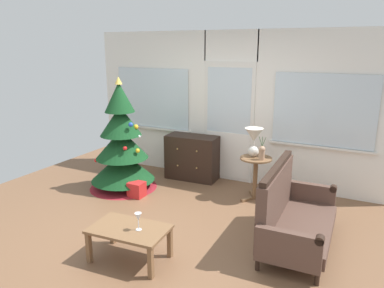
{
  "coord_description": "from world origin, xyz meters",
  "views": [
    {
      "loc": [
        2.22,
        -3.76,
        2.28
      ],
      "look_at": [
        0.05,
        0.55,
        1.0
      ],
      "focal_mm": 34.43,
      "sensor_mm": 36.0,
      "label": 1
    }
  ],
  "objects_px": {
    "settee_sofa": "(291,214)",
    "gift_box": "(137,189)",
    "coffee_table": "(129,232)",
    "christmas_tree": "(122,149)",
    "side_table": "(256,170)",
    "wine_glass": "(138,218)",
    "table_lamp": "(254,138)",
    "flower_vase": "(262,152)",
    "dresser_cabinet": "(192,157)"
  },
  "relations": [
    {
      "from": "flower_vase",
      "to": "coffee_table",
      "type": "bearing_deg",
      "value": -110.45
    },
    {
      "from": "side_table",
      "to": "flower_vase",
      "type": "height_order",
      "value": "flower_vase"
    },
    {
      "from": "christmas_tree",
      "to": "side_table",
      "type": "relative_size",
      "value": 2.77
    },
    {
      "from": "dresser_cabinet",
      "to": "side_table",
      "type": "height_order",
      "value": "dresser_cabinet"
    },
    {
      "from": "dresser_cabinet",
      "to": "side_table",
      "type": "xyz_separation_m",
      "value": [
        1.27,
        -0.38,
        0.08
      ]
    },
    {
      "from": "table_lamp",
      "to": "flower_vase",
      "type": "distance_m",
      "value": 0.25
    },
    {
      "from": "settee_sofa",
      "to": "gift_box",
      "type": "distance_m",
      "value": 2.49
    },
    {
      "from": "side_table",
      "to": "wine_glass",
      "type": "bearing_deg",
      "value": -104.94
    },
    {
      "from": "dresser_cabinet",
      "to": "settee_sofa",
      "type": "distance_m",
      "value": 2.53
    },
    {
      "from": "dresser_cabinet",
      "to": "flower_vase",
      "type": "relative_size",
      "value": 2.63
    },
    {
      "from": "dresser_cabinet",
      "to": "coffee_table",
      "type": "bearing_deg",
      "value": -78.02
    },
    {
      "from": "settee_sofa",
      "to": "table_lamp",
      "type": "height_order",
      "value": "table_lamp"
    },
    {
      "from": "coffee_table",
      "to": "gift_box",
      "type": "distance_m",
      "value": 1.79
    },
    {
      "from": "coffee_table",
      "to": "side_table",
      "type": "bearing_deg",
      "value": 72.34
    },
    {
      "from": "flower_vase",
      "to": "gift_box",
      "type": "bearing_deg",
      "value": -158.72
    },
    {
      "from": "settee_sofa",
      "to": "dresser_cabinet",
      "type": "bearing_deg",
      "value": 144.08
    },
    {
      "from": "table_lamp",
      "to": "christmas_tree",
      "type": "bearing_deg",
      "value": -164.67
    },
    {
      "from": "dresser_cabinet",
      "to": "flower_vase",
      "type": "distance_m",
      "value": 1.49
    },
    {
      "from": "coffee_table",
      "to": "wine_glass",
      "type": "distance_m",
      "value": 0.23
    },
    {
      "from": "side_table",
      "to": "gift_box",
      "type": "xyz_separation_m",
      "value": [
        -1.67,
        -0.75,
        -0.35
      ]
    },
    {
      "from": "side_table",
      "to": "wine_glass",
      "type": "xyz_separation_m",
      "value": [
        -0.6,
        -2.24,
        0.05
      ]
    },
    {
      "from": "wine_glass",
      "to": "coffee_table",
      "type": "bearing_deg",
      "value": -175.29
    },
    {
      "from": "side_table",
      "to": "gift_box",
      "type": "bearing_deg",
      "value": -155.84
    },
    {
      "from": "table_lamp",
      "to": "gift_box",
      "type": "bearing_deg",
      "value": -153.89
    },
    {
      "from": "christmas_tree",
      "to": "coffee_table",
      "type": "distance_m",
      "value": 2.24
    },
    {
      "from": "dresser_cabinet",
      "to": "christmas_tree",
      "type": "bearing_deg",
      "value": -132.57
    },
    {
      "from": "flower_vase",
      "to": "table_lamp",
      "type": "bearing_deg",
      "value": 147.99
    },
    {
      "from": "christmas_tree",
      "to": "flower_vase",
      "type": "height_order",
      "value": "christmas_tree"
    },
    {
      "from": "table_lamp",
      "to": "coffee_table",
      "type": "relative_size",
      "value": 0.5
    },
    {
      "from": "gift_box",
      "to": "wine_glass",
      "type": "bearing_deg",
      "value": -54.0
    },
    {
      "from": "side_table",
      "to": "coffee_table",
      "type": "height_order",
      "value": "side_table"
    },
    {
      "from": "side_table",
      "to": "gift_box",
      "type": "height_order",
      "value": "side_table"
    },
    {
      "from": "coffee_table",
      "to": "table_lamp",
      "type": "bearing_deg",
      "value": 74.01
    },
    {
      "from": "side_table",
      "to": "settee_sofa",
      "type": "bearing_deg",
      "value": -54.84
    },
    {
      "from": "flower_vase",
      "to": "side_table",
      "type": "bearing_deg",
      "value": 149.04
    },
    {
      "from": "wine_glass",
      "to": "gift_box",
      "type": "xyz_separation_m",
      "value": [
        -1.08,
        1.48,
        -0.4
      ]
    },
    {
      "from": "dresser_cabinet",
      "to": "flower_vase",
      "type": "height_order",
      "value": "flower_vase"
    },
    {
      "from": "coffee_table",
      "to": "christmas_tree",
      "type": "bearing_deg",
      "value": 128.86
    },
    {
      "from": "christmas_tree",
      "to": "side_table",
      "type": "xyz_separation_m",
      "value": [
        2.1,
        0.52,
        -0.19
      ]
    },
    {
      "from": "side_table",
      "to": "coffee_table",
      "type": "distance_m",
      "value": 2.36
    },
    {
      "from": "side_table",
      "to": "wine_glass",
      "type": "height_order",
      "value": "side_table"
    },
    {
      "from": "wine_glass",
      "to": "gift_box",
      "type": "bearing_deg",
      "value": 126.0
    },
    {
      "from": "christmas_tree",
      "to": "wine_glass",
      "type": "height_order",
      "value": "christmas_tree"
    },
    {
      "from": "side_table",
      "to": "table_lamp",
      "type": "xyz_separation_m",
      "value": [
        -0.06,
        0.04,
        0.47
      ]
    },
    {
      "from": "side_table",
      "to": "flower_vase",
      "type": "relative_size",
      "value": 1.89
    },
    {
      "from": "dresser_cabinet",
      "to": "flower_vase",
      "type": "xyz_separation_m",
      "value": [
        1.37,
        -0.44,
        0.39
      ]
    },
    {
      "from": "flower_vase",
      "to": "gift_box",
      "type": "xyz_separation_m",
      "value": [
        -1.77,
        -0.69,
        -0.66
      ]
    },
    {
      "from": "coffee_table",
      "to": "settee_sofa",
      "type": "bearing_deg",
      "value": 37.63
    },
    {
      "from": "christmas_tree",
      "to": "settee_sofa",
      "type": "bearing_deg",
      "value": -11.34
    },
    {
      "from": "settee_sofa",
      "to": "side_table",
      "type": "xyz_separation_m",
      "value": [
        -0.77,
        1.1,
        0.1
      ]
    }
  ]
}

